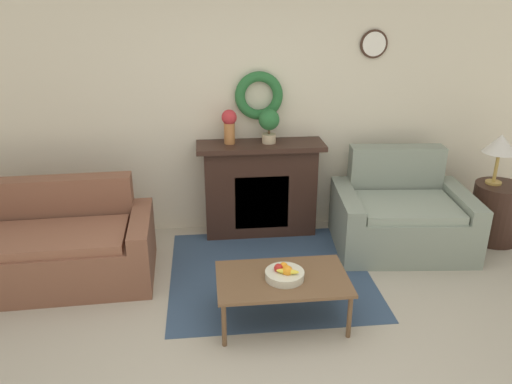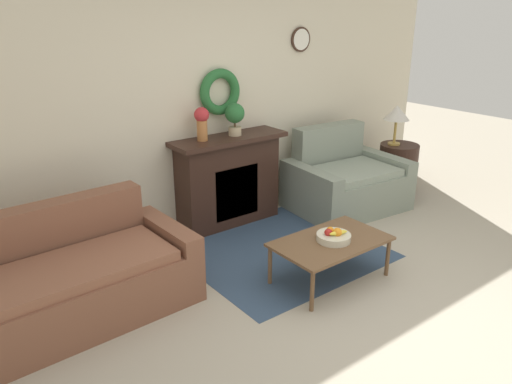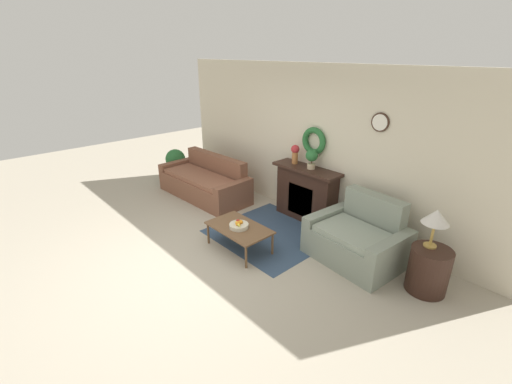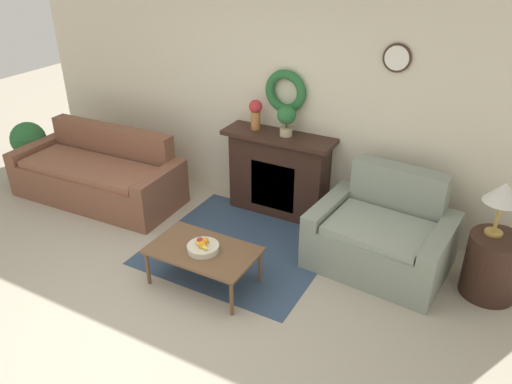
# 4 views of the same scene
# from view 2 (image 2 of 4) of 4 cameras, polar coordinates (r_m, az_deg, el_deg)

# --- Properties ---
(ground_plane) EXTENTS (16.00, 16.00, 0.00)m
(ground_plane) POSITION_cam_2_polar(r_m,az_deg,el_deg) (4.08, 14.55, -14.09)
(ground_plane) COLOR #ADA38E
(floor_rug) EXTENTS (1.80, 1.71, 0.01)m
(floor_rug) POSITION_cam_2_polar(r_m,az_deg,el_deg) (4.98, 2.55, -6.65)
(floor_rug) COLOR #334760
(floor_rug) RESTS_ON ground_plane
(wall_back) EXTENTS (6.80, 0.17, 2.70)m
(wall_back) POSITION_cam_2_polar(r_m,az_deg,el_deg) (5.32, -5.62, 10.42)
(wall_back) COLOR beige
(wall_back) RESTS_ON ground_plane
(fireplace) EXTENTS (1.28, 0.41, 0.99)m
(fireplace) POSITION_cam_2_polar(r_m,az_deg,el_deg) (5.42, -3.16, 1.37)
(fireplace) COLOR #331E16
(fireplace) RESTS_ON ground_plane
(couch_left) EXTENTS (2.14, 0.96, 0.85)m
(couch_left) POSITION_cam_2_polar(r_m,az_deg,el_deg) (4.09, -22.23, -9.99)
(couch_left) COLOR brown
(couch_left) RESTS_ON ground_plane
(loveseat_right) EXTENTS (1.37, 1.07, 0.94)m
(loveseat_right) POSITION_cam_2_polar(r_m,az_deg,el_deg) (6.02, 10.11, 1.20)
(loveseat_right) COLOR gray
(loveseat_right) RESTS_ON ground_plane
(coffee_table) EXTENTS (1.00, 0.61, 0.38)m
(coffee_table) POSITION_cam_2_polar(r_m,az_deg,el_deg) (4.37, 8.54, -5.86)
(coffee_table) COLOR brown
(coffee_table) RESTS_ON ground_plane
(fruit_bowl) EXTENTS (0.30, 0.30, 0.12)m
(fruit_bowl) POSITION_cam_2_polar(r_m,az_deg,el_deg) (4.34, 8.87, -5.01)
(fruit_bowl) COLOR beige
(fruit_bowl) RESTS_ON coffee_table
(side_table_by_loveseat) EXTENTS (0.50, 0.50, 0.60)m
(side_table_by_loveseat) POSITION_cam_2_polar(r_m,az_deg,el_deg) (6.78, 15.88, 2.77)
(side_table_by_loveseat) COLOR #331E16
(side_table_by_loveseat) RESTS_ON ground_plane
(table_lamp) EXTENTS (0.32, 0.32, 0.51)m
(table_lamp) POSITION_cam_2_polar(r_m,az_deg,el_deg) (6.59, 15.80, 8.61)
(table_lamp) COLOR #B28E42
(table_lamp) RESTS_ON side_table_by_loveseat
(vase_on_mantel_left) EXTENTS (0.15, 0.15, 0.34)m
(vase_on_mantel_left) POSITION_cam_2_polar(r_m,az_deg,el_deg) (5.08, -6.21, 8.04)
(vase_on_mantel_left) COLOR #AD6B38
(vase_on_mantel_left) RESTS_ON fireplace
(potted_plant_on_mantel) EXTENTS (0.21, 0.21, 0.34)m
(potted_plant_on_mantel) POSITION_cam_2_polar(r_m,az_deg,el_deg) (5.28, -2.45, 8.67)
(potted_plant_on_mantel) COLOR tan
(potted_plant_on_mantel) RESTS_ON fireplace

